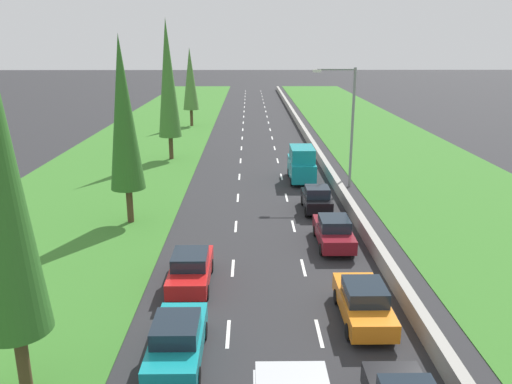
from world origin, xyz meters
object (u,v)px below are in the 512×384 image
at_px(maroon_sedan_right_lane, 334,231).
at_px(black_hatchback_right_lane, 317,199).
at_px(teal_van_right_lane, 302,164).
at_px(poplar_tree_third, 168,79).
at_px(orange_sedan_right_lane, 363,302).
at_px(poplar_tree_fourth, 190,79).
at_px(street_light_mast, 348,119).
at_px(red_sedan_left_lane, 191,269).
at_px(poplar_tree_second, 123,115).
at_px(teal_sedan_left_lane, 177,340).

relative_size(maroon_sedan_right_lane, black_hatchback_right_lane, 1.15).
distance_m(teal_van_right_lane, poplar_tree_third, 15.50).
bearing_deg(maroon_sedan_right_lane, orange_sedan_right_lane, -90.48).
distance_m(orange_sedan_right_lane, maroon_sedan_right_lane, 7.99).
xyz_separation_m(poplar_tree_fourth, street_light_mast, (15.07, -30.16, -0.90)).
xyz_separation_m(red_sedan_left_lane, poplar_tree_third, (-4.75, 26.67, 6.70)).
bearing_deg(orange_sedan_right_lane, street_light_mast, 81.84).
bearing_deg(street_light_mast, maroon_sedan_right_lane, -103.10).
bearing_deg(red_sedan_left_lane, poplar_tree_second, 118.31).
xyz_separation_m(black_hatchback_right_lane, street_light_mast, (2.99, 6.04, 4.40)).
relative_size(teal_van_right_lane, street_light_mast, 0.54).
height_order(teal_sedan_left_lane, maroon_sedan_right_lane, same).
bearing_deg(maroon_sedan_right_lane, teal_van_right_lane, 91.79).
distance_m(maroon_sedan_right_lane, poplar_tree_fourth, 44.28).
height_order(teal_van_right_lane, poplar_tree_third, poplar_tree_third).
bearing_deg(red_sedan_left_lane, poplar_tree_fourth, 96.05).
bearing_deg(poplar_tree_fourth, poplar_tree_second, -89.55).
xyz_separation_m(teal_van_right_lane, poplar_tree_third, (-11.62, 8.25, 6.11)).
height_order(poplar_tree_fourth, street_light_mast, poplar_tree_fourth).
xyz_separation_m(black_hatchback_right_lane, poplar_tree_fourth, (-12.08, 36.21, 5.29)).
relative_size(poplar_tree_second, poplar_tree_fourth, 1.11).
xyz_separation_m(poplar_tree_third, poplar_tree_fourth, (-0.22, 20.27, -1.38)).
xyz_separation_m(teal_van_right_lane, poplar_tree_second, (-11.54, -9.74, 5.29)).
bearing_deg(poplar_tree_second, black_hatchback_right_lane, 9.90).
bearing_deg(street_light_mast, poplar_tree_fourth, 116.55).
distance_m(poplar_tree_second, poplar_tree_third, 18.01).
relative_size(teal_sedan_left_lane, poplar_tree_second, 0.40).
relative_size(red_sedan_left_lane, poplar_tree_fourth, 0.44).
distance_m(teal_sedan_left_lane, teal_van_right_lane, 25.23).
relative_size(orange_sedan_right_lane, black_hatchback_right_lane, 1.15).
xyz_separation_m(red_sedan_left_lane, poplar_tree_fourth, (-4.97, 46.94, 5.32)).
xyz_separation_m(orange_sedan_right_lane, teal_sedan_left_lane, (-7.06, -2.63, 0.00)).
xyz_separation_m(poplar_tree_second, poplar_tree_fourth, (-0.30, 38.26, -0.56)).
relative_size(red_sedan_left_lane, poplar_tree_third, 0.35).
height_order(black_hatchback_right_lane, street_light_mast, street_light_mast).
bearing_deg(poplar_tree_third, teal_sedan_left_lane, -81.41).
relative_size(orange_sedan_right_lane, poplar_tree_third, 0.35).
relative_size(poplar_tree_fourth, street_light_mast, 1.13).
xyz_separation_m(teal_van_right_lane, poplar_tree_fourth, (-11.84, 28.52, 4.73)).
distance_m(orange_sedan_right_lane, black_hatchback_right_lane, 14.00).
bearing_deg(street_light_mast, red_sedan_left_lane, -121.03).
distance_m(teal_sedan_left_lane, poplar_tree_second, 16.44).
height_order(poplar_tree_third, street_light_mast, poplar_tree_third).
bearing_deg(street_light_mast, orange_sedan_right_lane, -98.16).
relative_size(orange_sedan_right_lane, street_light_mast, 0.50).
xyz_separation_m(black_hatchback_right_lane, teal_van_right_lane, (-0.25, 7.69, 0.56)).
bearing_deg(poplar_tree_fourth, teal_van_right_lane, -67.46).
relative_size(orange_sedan_right_lane, poplar_tree_second, 0.40).
bearing_deg(teal_van_right_lane, poplar_tree_second, -139.82).
distance_m(teal_sedan_left_lane, black_hatchback_right_lane, 18.02).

